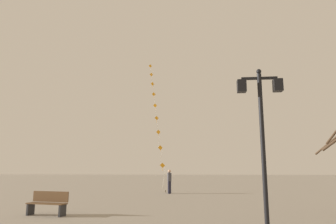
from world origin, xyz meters
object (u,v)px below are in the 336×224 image
Objects in this scene: twin_lantern_lamp_post at (261,115)px; kite_flyer at (169,181)px; kite_train at (156,111)px; park_bench at (48,203)px.

kite_flyer is (-4.13, 13.22, -2.52)m from twin_lantern_lamp_post.
park_bench is (-1.61, -18.75, -7.10)m from kite_train.
kite_train is at bearing 106.66° from twin_lantern_lamp_post.
kite_train reaches higher than park_bench.
park_bench is at bearing 146.66° from kite_flyer.
park_bench is at bearing -94.89° from kite_train.
twin_lantern_lamp_post is at bearing -2.39° from park_bench.
twin_lantern_lamp_post is at bearing -73.34° from kite_train.
kite_flyer is 1.03× the size of park_bench.
kite_train is 20.12m from park_bench.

